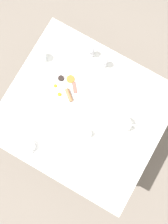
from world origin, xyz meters
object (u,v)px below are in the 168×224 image
object	(u,v)px
water_glass_tall	(42,56)
knife_by_plate	(124,78)
napkin_folded	(65,55)
spoon_for_tea	(63,137)
creamer_jug	(87,134)
teapot_near	(123,124)
fork_by_plate	(111,156)
salt_grinder	(104,62)
breakfast_plate	(65,88)
pepper_grinder	(91,51)
teacup_with_saucer_left	(30,146)
fork_spare	(80,166)

from	to	relation	value
water_glass_tall	knife_by_plate	bearing A→B (deg)	105.45
napkin_folded	spoon_for_tea	world-z (taller)	napkin_folded
creamer_jug	teapot_near	bearing A→B (deg)	134.90
teapot_near	napkin_folded	size ratio (longest dim) A/B	1.23
fork_by_plate	napkin_folded	bearing A→B (deg)	-126.41
salt_grinder	teapot_near	bearing A→B (deg)	45.77
knife_by_plate	breakfast_plate	bearing A→B (deg)	-50.59
creamer_jug	pepper_grinder	distance (m)	0.60
teapot_near	teacup_with_saucer_left	distance (m)	0.68
teacup_with_saucer_left	knife_by_plate	size ratio (longest dim) A/B	0.75
creamer_jug	napkin_folded	xyz separation A→B (m)	(-0.43, -0.44, -0.02)
creamer_jug	spoon_for_tea	xyz separation A→B (m)	(0.11, -0.14, -0.02)
pepper_grinder	napkin_folded	xyz separation A→B (m)	(0.10, -0.17, -0.06)
fork_spare	water_glass_tall	bearing A→B (deg)	-130.69
teapot_near	creamer_jug	distance (m)	0.26
fork_by_plate	water_glass_tall	bearing A→B (deg)	-115.85
teacup_with_saucer_left	creamer_jug	world-z (taller)	teacup_with_saucer_left
breakfast_plate	knife_by_plate	world-z (taller)	breakfast_plate
napkin_folded	fork_spare	world-z (taller)	napkin_folded
salt_grinder	knife_by_plate	distance (m)	0.20
water_glass_tall	salt_grinder	bearing A→B (deg)	113.04
creamer_jug	salt_grinder	bearing A→B (deg)	-163.46
teapot_near	teacup_with_saucer_left	world-z (taller)	teapot_near
pepper_grinder	fork_spare	xyz separation A→B (m)	(0.76, 0.35, -0.06)
teapot_near	fork_spare	size ratio (longest dim) A/B	1.06
fork_by_plate	spoon_for_tea	distance (m)	0.37
creamer_jug	spoon_for_tea	distance (m)	0.18
salt_grinder	breakfast_plate	bearing A→B (deg)	-28.41
creamer_jug	spoon_for_tea	bearing A→B (deg)	-53.22
napkin_folded	teapot_near	bearing A→B (deg)	68.22
teacup_with_saucer_left	water_glass_tall	distance (m)	0.67
water_glass_tall	knife_by_plate	distance (m)	0.63
breakfast_plate	salt_grinder	world-z (taller)	salt_grinder
teacup_with_saucer_left	fork_spare	size ratio (longest dim) A/B	0.85
fork_spare	creamer_jug	bearing A→B (deg)	-162.74
breakfast_plate	fork_spare	bearing A→B (deg)	40.97
teacup_with_saucer_left	pepper_grinder	distance (m)	0.82
breakfast_plate	knife_by_plate	distance (m)	0.45
teacup_with_saucer_left	knife_by_plate	bearing A→B (deg)	155.94
teapot_near	water_glass_tall	distance (m)	0.77
fork_spare	teacup_with_saucer_left	bearing A→B (deg)	-81.67
breakfast_plate	napkin_folded	distance (m)	0.25
breakfast_plate	creamer_jug	bearing A→B (deg)	55.45
breakfast_plate	spoon_for_tea	size ratio (longest dim) A/B	2.02
water_glass_tall	teacup_with_saucer_left	bearing A→B (deg)	23.17
pepper_grinder	fork_by_plate	bearing A→B (deg)	40.22
napkin_folded	pepper_grinder	bearing A→B (deg)	121.09
teapot_near	teacup_with_saucer_left	xyz separation A→B (m)	(0.46, -0.50, -0.03)
fork_by_plate	spoon_for_tea	world-z (taller)	same
breakfast_plate	pepper_grinder	distance (m)	0.33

